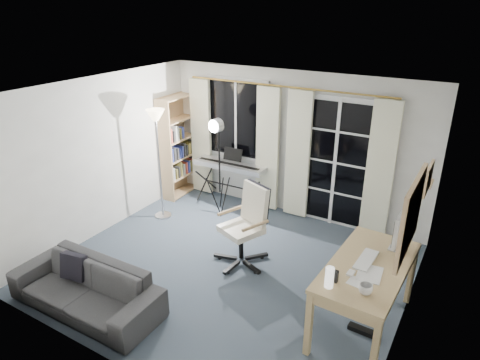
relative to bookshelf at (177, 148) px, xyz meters
name	(u,v)px	position (x,y,z in m)	size (l,w,h in m)	color
floor	(228,268)	(2.12, -1.64, -0.89)	(4.50, 4.00, 0.02)	#394654
window	(237,119)	(1.07, 0.33, 0.62)	(1.20, 0.08, 1.40)	white
french_door	(336,164)	(2.87, 0.33, 0.15)	(1.32, 0.09, 2.11)	white
curtains	(282,152)	(1.98, 0.24, 0.22)	(3.60, 0.07, 2.13)	gold
bookshelf	(177,148)	(0.00, 0.00, 0.00)	(0.32, 0.87, 1.85)	tan
torchiere_lamp	(157,132)	(0.37, -0.92, 0.60)	(0.30, 0.30, 1.84)	#B2B2B7
keyboard_piano	(230,166)	(1.10, 0.06, -0.16)	(1.32, 0.65, 0.95)	black
studio_light	(217,137)	(1.11, -0.35, 0.48)	(0.34, 0.35, 1.70)	black
office_chair	(249,218)	(2.26, -1.32, -0.22)	(0.77, 0.79, 1.12)	black
desk	(368,273)	(4.00, -1.83, -0.17)	(0.82, 1.54, 0.81)	tan
monitor	(401,226)	(4.20, -1.38, 0.23)	(0.20, 0.58, 0.51)	silver
desk_clutter	(353,288)	(3.93, -2.07, -0.25)	(0.50, 0.91, 1.02)	white
mug	(366,288)	(4.10, -2.33, -0.01)	(0.13, 0.10, 0.13)	silver
wall_mirror	(411,216)	(4.34, -1.99, 0.67)	(0.04, 0.94, 0.74)	tan
framed_print	(428,179)	(4.35, -1.09, 0.72)	(0.03, 0.42, 0.32)	tan
wall_shelf	(426,178)	(4.28, -0.59, 0.53)	(0.16, 0.30, 0.18)	tan
sofa	(84,282)	(1.12, -3.19, -0.51)	(1.89, 0.58, 0.73)	#2A2A2C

